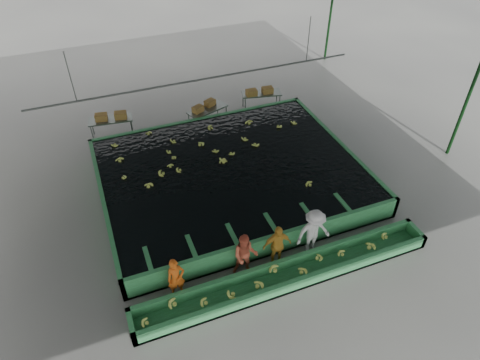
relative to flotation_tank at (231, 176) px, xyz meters
name	(u,v)px	position (x,y,z in m)	size (l,w,h in m)	color
ground	(245,208)	(0.00, -1.50, -0.45)	(80.00, 80.00, 0.00)	slate
shed_roof	(246,89)	(0.00, -1.50, 4.55)	(20.00, 22.00, 0.04)	gray
shed_posts	(245,155)	(0.00, -1.50, 2.05)	(20.00, 22.00, 5.00)	black
flotation_tank	(231,176)	(0.00, 0.00, 0.00)	(10.00, 8.00, 0.90)	#307E43
tank_water	(231,168)	(0.00, 0.00, 0.40)	(9.70, 7.70, 0.00)	black
sorting_trough	(288,275)	(0.00, -5.10, -0.20)	(10.00, 1.00, 0.50)	#307E43
cableway_rail	(201,80)	(0.00, 3.50, 2.55)	(0.08, 0.08, 14.00)	#59605B
rail_hanger_left	(70,77)	(-5.00, 3.50, 3.55)	(0.04, 0.04, 2.00)	#59605B
rail_hanger_right	(308,39)	(5.00, 3.50, 3.55)	(0.04, 0.04, 2.00)	#59605B
worker_a	(176,278)	(-3.36, -4.30, 0.30)	(0.55, 0.36, 1.49)	#D15412
worker_b	(245,255)	(-1.12, -4.30, 0.37)	(0.80, 0.62, 1.65)	#BC5034
worker_c	(277,245)	(-0.02, -4.30, 0.37)	(0.96, 0.40, 1.64)	gold
worker_d	(314,232)	(1.29, -4.30, 0.46)	(1.18, 0.68, 1.83)	silver
packing_table_left	(112,127)	(-3.87, 5.37, 0.00)	(1.96, 0.79, 0.89)	#59605B
packing_table_mid	(208,117)	(0.56, 4.63, -0.01)	(1.93, 0.77, 0.88)	#59605B
packing_table_right	(261,101)	(3.57, 5.12, -0.01)	(1.95, 0.78, 0.89)	#59605B
box_stack_left	(111,119)	(-3.81, 5.34, 0.44)	(1.39, 0.39, 0.30)	olive
box_stack_mid	(204,108)	(0.42, 4.70, 0.43)	(1.29, 0.36, 0.28)	olive
box_stack_right	(259,94)	(3.42, 5.03, 0.44)	(1.37, 0.38, 0.30)	olive
floating_bananas	(224,157)	(0.00, 0.80, 0.40)	(8.70, 5.93, 0.12)	#BBCC50
trough_bananas	(288,272)	(0.00, -5.10, -0.05)	(8.81, 0.59, 0.12)	#BBCC50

